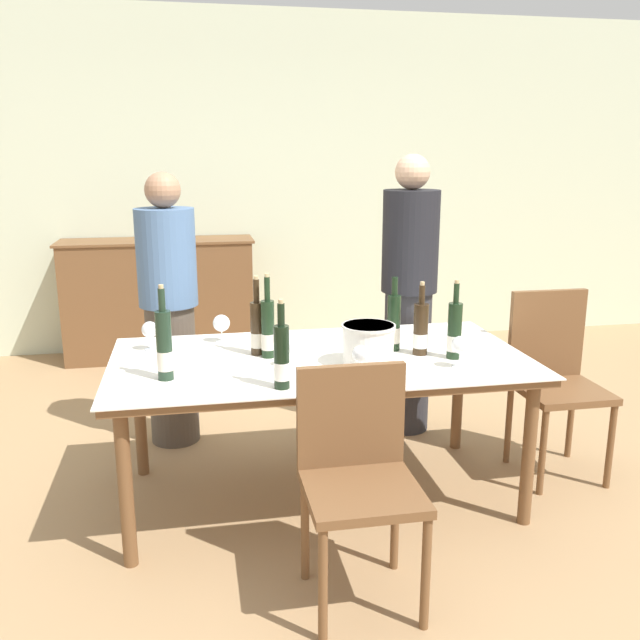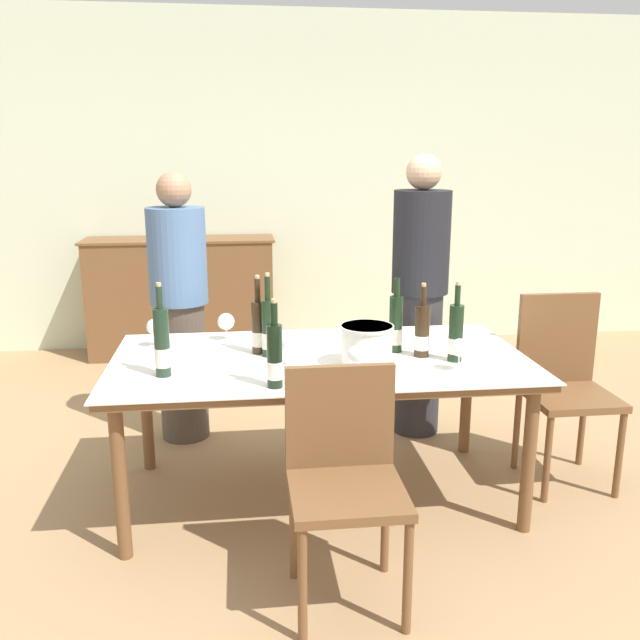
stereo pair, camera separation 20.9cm
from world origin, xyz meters
The scene contains 21 objects.
ground_plane centered at (0.00, 0.00, 0.00)m, with size 12.00×12.00×0.00m, color #A37F56.
back_wall centered at (0.00, 2.87, 1.40)m, with size 8.00×0.10×2.80m.
sideboard_cabinet centered at (-0.85, 2.58, 0.49)m, with size 1.55×0.46×0.98m.
dining_table centered at (0.00, 0.00, 0.66)m, with size 1.95×1.03×0.72m.
ice_bucket centered at (0.19, -0.16, 0.82)m, with size 0.24×0.24×0.19m.
wine_bottle_0 centered at (-0.28, 0.10, 0.85)m, with size 0.06×0.06×0.38m.
wine_bottle_1 centered at (-0.70, -0.19, 0.87)m, with size 0.07×0.07×0.41m.
wine_bottle_2 centered at (0.48, -0.04, 0.84)m, with size 0.07×0.07×0.35m.
wine_bottle_3 centered at (-0.24, 0.05, 0.86)m, with size 0.06×0.06×0.40m.
wine_bottle_4 centered at (0.37, 0.05, 0.86)m, with size 0.07×0.07×0.36m.
wine_bottle_5 centered at (0.61, -0.13, 0.85)m, with size 0.07×0.07×0.37m.
wine_bottle_6 centered at (-0.23, -0.39, 0.85)m, with size 0.07×0.07×0.37m.
wine_glass_0 centered at (0.11, -0.35, 0.83)m, with size 0.07×0.07×0.15m.
wine_glass_1 centered at (-0.15, -0.12, 0.82)m, with size 0.07×0.07×0.14m.
wine_glass_2 centered at (-0.44, 0.35, 0.82)m, with size 0.09×0.09×0.14m.
wine_glass_3 centered at (0.59, -0.27, 0.82)m, with size 0.08×0.08×0.15m.
wine_glass_4 centered at (-0.79, 0.27, 0.82)m, with size 0.08×0.08×0.14m.
chair_right_end centered at (1.27, 0.09, 0.55)m, with size 0.42×0.42×0.96m.
chair_near_front centered at (0.00, -0.75, 0.52)m, with size 0.42×0.42×0.89m.
person_host centered at (-0.71, 0.84, 0.78)m, with size 0.33×0.33×1.56m.
person_guest_left centered at (0.68, 0.76, 0.83)m, with size 0.33×0.33×1.66m.
Camera 2 is at (-0.37, -3.04, 1.67)m, focal length 38.00 mm.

